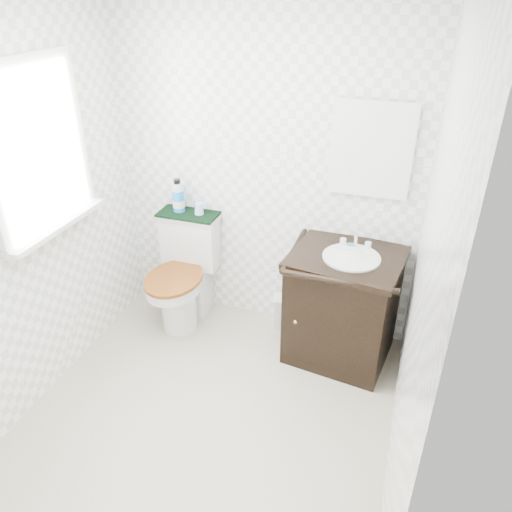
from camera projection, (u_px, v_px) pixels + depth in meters
The scene contains 14 objects.
floor at pixel (205, 421), 3.09m from camera, with size 2.40×2.40×0.00m, color #A7A286.
wall_back at pixel (265, 174), 3.49m from camera, with size 2.40×2.40×0.00m, color white.
wall_front at pixel (27, 435), 1.51m from camera, with size 2.40×2.40×0.00m, color white.
wall_left at pixel (15, 223), 2.81m from camera, with size 2.40×2.40×0.00m, color white.
wall_right at pixel (420, 291), 2.20m from camera, with size 2.40×2.40×0.00m, color white.
window at pixel (36, 150), 2.83m from camera, with size 0.02×0.70×0.90m, color white.
mirror at pixel (371, 150), 3.15m from camera, with size 0.50×0.02×0.60m, color silver.
toilet at pixel (185, 278), 3.86m from camera, with size 0.46×0.64×0.85m.
vanity at pixel (343, 304), 3.44m from camera, with size 0.79×0.70×0.92m.
trash_bin at pixel (285, 311), 3.88m from camera, with size 0.21×0.19×0.26m.
towel at pixel (188, 214), 3.73m from camera, with size 0.45×0.22×0.02m, color black.
mouthwash_bottle at pixel (178, 197), 3.70m from camera, with size 0.09×0.09×0.25m.
cup at pixel (199, 208), 3.69m from camera, with size 0.07×0.07×0.09m, color #97BFF8.
soap_bar at pixel (351, 245), 3.35m from camera, with size 0.08×0.05×0.02m, color #197968.
Camera 1 is at (0.99, -1.98, 2.42)m, focal length 35.00 mm.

